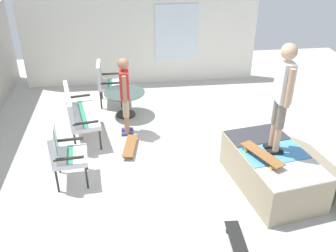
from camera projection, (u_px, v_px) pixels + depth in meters
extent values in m
cube|color=beige|center=(182.00, 161.00, 6.99)|extent=(12.00, 12.00, 0.10)
cube|color=white|center=(141.00, 37.00, 9.59)|extent=(0.20, 6.00, 2.44)
cube|color=silver|center=(177.00, 32.00, 9.53)|extent=(0.03, 1.10, 1.40)
cube|color=tan|center=(271.00, 170.00, 6.11)|extent=(1.91, 1.32, 0.65)
cube|color=silver|center=(295.00, 175.00, 5.46)|extent=(0.73, 1.08, 0.01)
cube|color=#4C99D8|center=(274.00, 153.00, 5.95)|extent=(0.73, 1.08, 0.01)
cube|color=#333338|center=(257.00, 135.00, 6.44)|extent=(0.73, 1.08, 0.01)
cylinder|color=#B2B2B7|center=(246.00, 160.00, 5.84)|extent=(1.68, 0.33, 0.05)
cube|color=tan|center=(319.00, 162.00, 6.36)|extent=(1.85, 1.20, 0.53)
cylinder|color=#2D2823|center=(100.00, 140.00, 7.13)|extent=(0.04, 0.04, 0.44)
cylinder|color=#2D2823|center=(92.00, 113.00, 8.10)|extent=(0.04, 0.04, 0.44)
cylinder|color=#2D2823|center=(75.00, 144.00, 7.00)|extent=(0.04, 0.04, 0.44)
cylinder|color=#2D2823|center=(70.00, 116.00, 7.97)|extent=(0.04, 0.04, 0.44)
cube|color=silver|center=(83.00, 116.00, 7.42)|extent=(1.33, 0.78, 0.08)
cube|color=#338C66|center=(83.00, 114.00, 7.40)|extent=(1.21, 0.33, 0.00)
cube|color=silver|center=(69.00, 104.00, 7.22)|extent=(1.24, 0.32, 0.50)
cube|color=#338C66|center=(69.00, 104.00, 7.22)|extent=(0.11, 0.10, 0.46)
cube|color=#2D2823|center=(86.00, 123.00, 6.84)|extent=(0.13, 0.47, 0.04)
cube|color=#2D2823|center=(79.00, 96.00, 7.85)|extent=(0.13, 0.47, 0.04)
cylinder|color=#2D2823|center=(121.00, 99.00, 8.70)|extent=(0.04, 0.04, 0.44)
cylinder|color=#2D2823|center=(121.00, 90.00, 9.17)|extent=(0.04, 0.04, 0.44)
cylinder|color=#2D2823|center=(101.00, 100.00, 8.65)|extent=(0.04, 0.04, 0.44)
cylinder|color=#2D2823|center=(102.00, 91.00, 9.11)|extent=(0.04, 0.04, 0.44)
cube|color=silver|center=(110.00, 85.00, 8.78)|extent=(0.63, 0.56, 0.08)
cube|color=#338C66|center=(110.00, 83.00, 8.76)|extent=(0.58, 0.11, 0.00)
cube|color=silver|center=(99.00, 74.00, 8.61)|extent=(0.62, 0.09, 0.50)
cube|color=#338C66|center=(99.00, 74.00, 8.61)|extent=(0.10, 0.09, 0.46)
cube|color=#2D2823|center=(110.00, 83.00, 8.45)|extent=(0.05, 0.47, 0.04)
cube|color=#2D2823|center=(110.00, 74.00, 8.95)|extent=(0.05, 0.47, 0.04)
cylinder|color=#2D2823|center=(87.00, 177.00, 6.11)|extent=(0.04, 0.04, 0.44)
cylinder|color=#2D2823|center=(86.00, 159.00, 6.57)|extent=(0.04, 0.04, 0.44)
cylinder|color=#2D2823|center=(57.00, 181.00, 6.03)|extent=(0.04, 0.04, 0.44)
cylinder|color=#2D2823|center=(59.00, 162.00, 6.48)|extent=(0.04, 0.04, 0.44)
cube|color=silver|center=(70.00, 157.00, 6.17)|extent=(0.67, 0.61, 0.08)
cube|color=#338C66|center=(70.00, 155.00, 6.15)|extent=(0.59, 0.15, 0.00)
cube|color=silver|center=(53.00, 144.00, 5.98)|extent=(0.62, 0.14, 0.50)
cube|color=#338C66|center=(53.00, 144.00, 5.98)|extent=(0.11, 0.09, 0.46)
cube|color=#2D2823|center=(69.00, 159.00, 5.84)|extent=(0.08, 0.47, 0.04)
cube|color=#2D2823|center=(69.00, 140.00, 6.34)|extent=(0.08, 0.47, 0.04)
cylinder|color=#2D2823|center=(125.00, 104.00, 8.35)|extent=(0.06, 0.06, 0.55)
cylinder|color=#2D2823|center=(126.00, 114.00, 8.48)|extent=(0.44, 0.44, 0.03)
cylinder|color=#425651|center=(124.00, 92.00, 8.21)|extent=(0.90, 0.90, 0.02)
cube|color=navy|center=(127.00, 134.00, 7.70)|extent=(0.11, 0.24, 0.05)
cylinder|color=#9E7051|center=(127.00, 125.00, 7.60)|extent=(0.10, 0.10, 0.38)
cylinder|color=tan|center=(126.00, 108.00, 7.41)|extent=(0.13, 0.13, 0.38)
cube|color=navy|center=(127.00, 130.00, 7.85)|extent=(0.11, 0.24, 0.05)
cylinder|color=#9E7051|center=(127.00, 121.00, 7.74)|extent=(0.10, 0.10, 0.38)
cylinder|color=tan|center=(126.00, 104.00, 7.56)|extent=(0.13, 0.13, 0.38)
cube|color=red|center=(124.00, 84.00, 7.25)|extent=(0.32, 0.18, 0.56)
sphere|color=#9E7051|center=(123.00, 64.00, 7.04)|extent=(0.22, 0.22, 0.22)
cylinder|color=#9E7051|center=(124.00, 89.00, 7.08)|extent=(0.08, 0.08, 0.54)
cylinder|color=#9E7051|center=(124.00, 81.00, 7.43)|extent=(0.08, 0.08, 0.54)
cube|color=black|center=(271.00, 146.00, 6.07)|extent=(0.11, 0.24, 0.05)
cylinder|color=tan|center=(273.00, 134.00, 5.96)|extent=(0.10, 0.10, 0.42)
cylinder|color=slate|center=(277.00, 111.00, 5.75)|extent=(0.13, 0.13, 0.42)
cube|color=black|center=(275.00, 152.00, 5.93)|extent=(0.11, 0.24, 0.05)
cylinder|color=tan|center=(277.00, 139.00, 5.81)|extent=(0.10, 0.10, 0.42)
cylinder|color=slate|center=(281.00, 116.00, 5.61)|extent=(0.13, 0.13, 0.42)
cube|color=silver|center=(284.00, 82.00, 5.43)|extent=(0.32, 0.18, 0.62)
sphere|color=tan|center=(289.00, 51.00, 5.20)|extent=(0.24, 0.24, 0.24)
cylinder|color=tan|center=(279.00, 78.00, 5.61)|extent=(0.08, 0.08, 0.58)
cylinder|color=tan|center=(290.00, 88.00, 5.26)|extent=(0.08, 0.08, 0.58)
cube|color=brown|center=(130.00, 145.00, 7.19)|extent=(0.82, 0.33, 0.02)
cylinder|color=gold|center=(136.00, 141.00, 7.46)|extent=(0.06, 0.04, 0.06)
cylinder|color=gold|center=(128.00, 141.00, 7.47)|extent=(0.06, 0.04, 0.06)
cylinder|color=gold|center=(132.00, 157.00, 6.97)|extent=(0.06, 0.04, 0.06)
cylinder|color=gold|center=(124.00, 156.00, 6.98)|extent=(0.06, 0.04, 0.06)
cube|color=black|center=(238.00, 242.00, 5.07)|extent=(0.81, 0.23, 0.02)
cylinder|color=#333333|center=(238.00, 230.00, 5.35)|extent=(0.06, 0.03, 0.06)
cylinder|color=#333333|center=(227.00, 231.00, 5.34)|extent=(0.06, 0.03, 0.06)
cube|color=brown|center=(262.00, 154.00, 5.75)|extent=(0.81, 0.51, 0.01)
cylinder|color=gold|center=(253.00, 148.00, 6.03)|extent=(0.06, 0.05, 0.06)
cylinder|color=gold|center=(246.00, 150.00, 5.96)|extent=(0.06, 0.05, 0.06)
cylinder|color=gold|center=(279.00, 165.00, 5.61)|extent=(0.06, 0.05, 0.06)
cylinder|color=gold|center=(271.00, 168.00, 5.54)|extent=(0.06, 0.05, 0.06)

